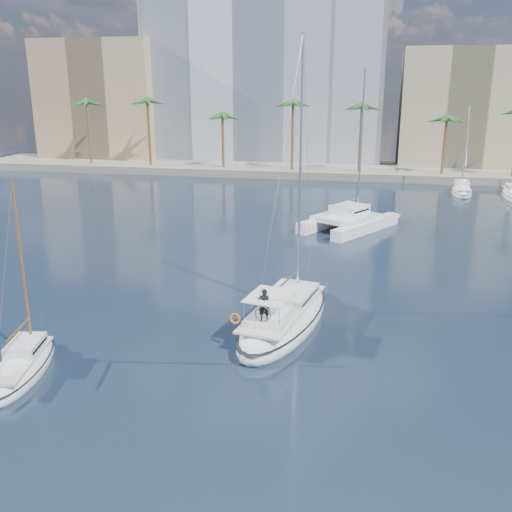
# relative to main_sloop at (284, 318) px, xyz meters

# --- Properties ---
(ground) EXTENTS (160.00, 160.00, 0.00)m
(ground) POSITION_rel_main_sloop_xyz_m (-3.22, 1.80, -0.54)
(ground) COLOR black
(ground) RESTS_ON ground
(quay) EXTENTS (120.00, 14.00, 1.20)m
(quay) POSITION_rel_main_sloop_xyz_m (-3.22, 62.80, 0.06)
(quay) COLOR gray
(quay) RESTS_ON ground
(building_modern) EXTENTS (42.00, 16.00, 28.00)m
(building_modern) POSITION_rel_main_sloop_xyz_m (-15.22, 74.80, 13.46)
(building_modern) COLOR silver
(building_modern) RESTS_ON ground
(building_tan_left) EXTENTS (22.00, 14.00, 22.00)m
(building_tan_left) POSITION_rel_main_sloop_xyz_m (-45.22, 70.80, 10.46)
(building_tan_left) COLOR tan
(building_tan_left) RESTS_ON ground
(building_beige) EXTENTS (20.00, 14.00, 20.00)m
(building_beige) POSITION_rel_main_sloop_xyz_m (18.78, 71.80, 9.46)
(building_beige) COLOR tan
(building_beige) RESTS_ON ground
(palm_left) EXTENTS (3.60, 3.60, 12.30)m
(palm_left) POSITION_rel_main_sloop_xyz_m (-37.22, 58.80, 9.74)
(palm_left) COLOR brown
(palm_left) RESTS_ON ground
(palm_centre) EXTENTS (3.60, 3.60, 12.30)m
(palm_centre) POSITION_rel_main_sloop_xyz_m (-3.22, 58.80, 9.74)
(palm_centre) COLOR brown
(palm_centre) RESTS_ON ground
(main_sloop) EXTENTS (5.96, 12.63, 18.01)m
(main_sloop) POSITION_rel_main_sloop_xyz_m (0.00, 0.00, 0.00)
(main_sloop) COLOR white
(main_sloop) RESTS_ON ground
(small_sloop) EXTENTS (3.66, 7.45, 10.27)m
(small_sloop) POSITION_rel_main_sloop_xyz_m (-12.28, -8.61, -0.15)
(small_sloop) COLOR white
(small_sloop) RESTS_ON ground
(catamaran) EXTENTS (10.13, 12.02, 15.87)m
(catamaran) POSITION_rel_main_sloop_xyz_m (2.58, 25.76, 0.57)
(catamaran) COLOR white
(catamaran) RESTS_ON ground
(seagull) EXTENTS (1.11, 0.48, 0.21)m
(seagull) POSITION_rel_main_sloop_xyz_m (-0.90, 4.49, 0.16)
(seagull) COLOR silver
(seagull) RESTS_ON ground
(moored_yacht_a) EXTENTS (3.37, 9.52, 11.90)m
(moored_yacht_a) POSITION_rel_main_sloop_xyz_m (16.78, 48.80, -0.54)
(moored_yacht_a) COLOR white
(moored_yacht_a) RESTS_ON ground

